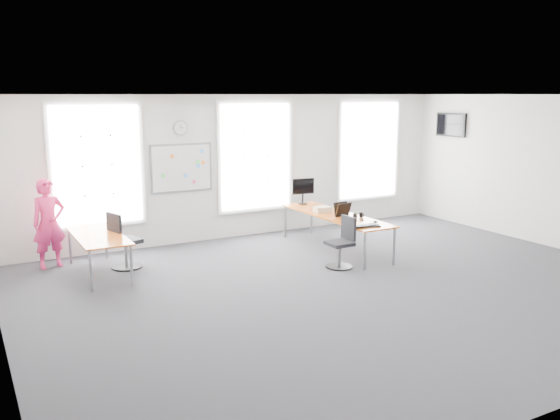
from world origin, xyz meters
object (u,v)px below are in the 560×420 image
chair_right (342,245)px  chair_left (123,244)px  desk_right (335,217)px  desk_left (98,238)px  keyboard (366,226)px  monitor (303,189)px  person (49,223)px  headphones (358,215)px

chair_right → chair_left: chair_left is taller
desk_right → desk_left: bearing=172.1°
keyboard → monitor: size_ratio=0.90×
desk_left → chair_right: chair_right is taller
chair_right → keyboard: (0.42, -0.12, 0.32)m
person → keyboard: size_ratio=3.17×
desk_left → keyboard: size_ratio=3.78×
desk_left → monitor: size_ratio=3.41×
desk_right → monitor: (0.01, 1.24, 0.38)m
headphones → monitor: size_ratio=0.34×
chair_left → person: (-1.09, 0.70, 0.35)m
keyboard → headphones: bearing=79.6°
chair_right → monitor: monitor is taller
headphones → keyboard: bearing=-116.7°
desk_left → monitor: bearing=8.1°
chair_right → headphones: size_ratio=4.82×
keyboard → monitor: monitor is taller
desk_left → monitor: (4.41, 0.63, 0.41)m
chair_right → keyboard: size_ratio=1.82×
chair_right → person: bearing=-119.7°
desk_right → chair_right: bearing=-118.2°
headphones → monitor: (-0.17, 1.73, 0.28)m
keyboard → headphones: size_ratio=2.65×
desk_right → chair_left: chair_left is taller
person → headphones: 5.58m
keyboard → headphones: headphones is taller
keyboard → chair_right: bearing=179.7°
desk_right → chair_left: size_ratio=2.88×
desk_left → headphones: headphones is taller
person → keyboard: person is taller
desk_left → monitor: 4.47m
chair_right → monitor: size_ratio=1.64×
chair_right → desk_left: bearing=-114.2°
desk_left → chair_right: 4.18m
desk_left → desk_right: bearing=-7.9°
headphones → desk_left: bearing=165.7°
keyboard → desk_right: bearing=98.5°
desk_left → chair_left: (0.44, 0.12, -0.19)m
chair_left → keyboard: 4.27m
chair_right → keyboard: 0.54m
headphones → desk_right: bearing=110.0°
chair_right → monitor: 2.45m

